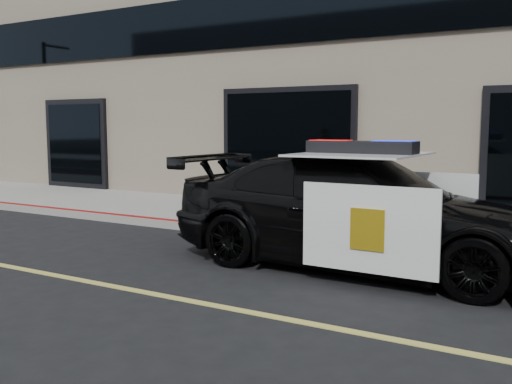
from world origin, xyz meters
The scene contains 4 objects.
ground centered at (0.00, 0.00, 0.00)m, with size 120.00×120.00×0.00m, color black.
sidewalk_n centered at (0.00, 5.25, 0.07)m, with size 60.00×3.50×0.15m, color gray.
police_car centered at (2.43, 2.49, 0.80)m, with size 2.56×5.48×1.78m.
fire_hydrant centered at (-0.60, 3.98, 0.52)m, with size 0.36×0.50×0.79m.
Camera 1 is at (5.11, -5.04, 1.97)m, focal length 40.00 mm.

